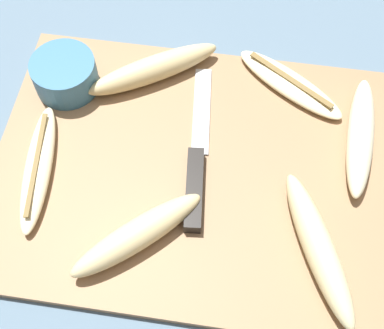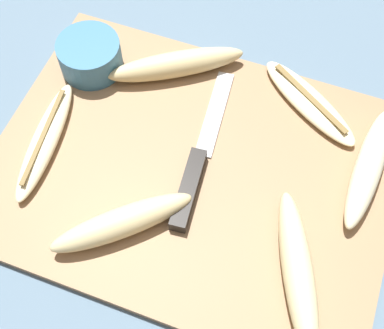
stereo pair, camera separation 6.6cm
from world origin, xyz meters
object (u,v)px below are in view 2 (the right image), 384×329
Objects in this scene: prep_bowl at (90,56)px; banana_soft_right at (298,271)px; banana_bright_far at (369,167)px; banana_pale_long at (45,140)px; banana_ripe_center at (122,222)px; banana_cream_curved at (309,102)px; knife at (193,173)px; banana_mellow_near at (176,65)px.

banana_soft_right is at bearing -29.26° from prep_bowl.
banana_pale_long is (-0.39, -0.10, -0.01)m from banana_bright_far.
banana_ripe_center is 0.84× the size of banana_bright_far.
prep_bowl is at bearing 123.98° from banana_ripe_center.
banana_soft_right reaches higher than banana_cream_curved.
banana_pale_long reaches higher than knife.
banana_mellow_near is at bearing 96.17° from banana_ripe_center.
banana_mellow_near reaches higher than knife.
banana_bright_far is at bearing 73.20° from banana_soft_right.
banana_soft_right is 2.19× the size of prep_bowl.
banana_bright_far is 0.28m from banana_mellow_near.
banana_bright_far is at bearing 34.33° from banana_ripe_center.
banana_mellow_near is (0.11, 0.16, 0.01)m from banana_pale_long.
knife is 1.62× the size of banana_ripe_center.
banana_soft_right is at bearing -79.18° from banana_cream_curved.
banana_soft_right is 0.24m from banana_cream_curved.
knife is at bearing -158.48° from banana_bright_far.
prep_bowl is (-0.14, 0.21, 0.00)m from banana_ripe_center.
banana_cream_curved is at bearing 2.94° from banana_mellow_near.
knife is 1.38× the size of banana_mellow_near.
prep_bowl is at bearing -172.40° from banana_cream_curved.
banana_ripe_center reaches higher than banana_pale_long.
banana_soft_right is at bearing 4.02° from banana_ripe_center.
banana_soft_right is 0.32m from banana_mellow_near.
banana_pale_long is at bearing 152.89° from banana_ripe_center.
banana_bright_far is 2.10× the size of prep_bowl.
banana_pale_long is (-0.14, 0.07, -0.01)m from banana_ripe_center.
banana_bright_far is 0.12m from banana_cream_curved.
knife is 2.84× the size of prep_bowl.
banana_soft_right is at bearing -33.29° from knife.
prep_bowl is (-0.34, 0.19, 0.00)m from banana_soft_right.
banana_pale_long is 2.12× the size of prep_bowl.
banana_soft_right reaches higher than knife.
prep_bowl reaches higher than banana_cream_curved.
banana_ripe_center reaches higher than banana_cream_curved.
banana_mellow_near is (-0.28, 0.07, 0.00)m from banana_bright_far.
banana_bright_far reaches higher than knife.
knife is 0.16m from banana_mellow_near.
banana_pale_long is at bearing -165.64° from banana_bright_far.
banana_pale_long is 0.35m from banana_cream_curved.
banana_pale_long is 1.03× the size of banana_mellow_near.
banana_pale_long is at bearing -90.20° from prep_bowl.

